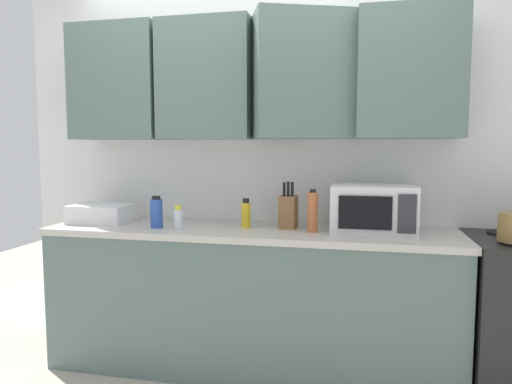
# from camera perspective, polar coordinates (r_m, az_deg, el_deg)

# --- Properties ---
(wall_back_with_cabinets) EXTENTS (3.39, 0.52, 2.60)m
(wall_back_with_cabinets) POSITION_cam_1_polar(r_m,az_deg,el_deg) (3.08, 0.19, 8.81)
(wall_back_with_cabinets) COLOR white
(wall_back_with_cabinets) RESTS_ON ground_plane
(counter_run) EXTENTS (2.52, 0.63, 0.90)m
(counter_run) POSITION_cam_1_polar(r_m,az_deg,el_deg) (3.01, -0.77, -12.86)
(counter_run) COLOR slate
(counter_run) RESTS_ON ground_plane
(microwave) EXTENTS (0.48, 0.37, 0.28)m
(microwave) POSITION_cam_1_polar(r_m,az_deg,el_deg) (2.82, 14.10, -1.99)
(microwave) COLOR silver
(microwave) RESTS_ON counter_run
(dish_rack) EXTENTS (0.38, 0.30, 0.12)m
(dish_rack) POSITION_cam_1_polar(r_m,az_deg,el_deg) (3.27, -18.18, -2.49)
(dish_rack) COLOR silver
(dish_rack) RESTS_ON counter_run
(knife_block) EXTENTS (0.11, 0.13, 0.29)m
(knife_block) POSITION_cam_1_polar(r_m,az_deg,el_deg) (2.89, 3.95, -2.35)
(knife_block) COLOR brown
(knife_block) RESTS_ON counter_run
(bottle_yellow_mustard) EXTENTS (0.06, 0.06, 0.18)m
(bottle_yellow_mustard) POSITION_cam_1_polar(r_m,az_deg,el_deg) (2.90, -1.24, -2.70)
(bottle_yellow_mustard) COLOR gold
(bottle_yellow_mustard) RESTS_ON counter_run
(bottle_clear_tall) EXTENTS (0.05, 0.05, 0.15)m
(bottle_clear_tall) POSITION_cam_1_polar(r_m,az_deg,el_deg) (2.86, -9.45, -3.21)
(bottle_clear_tall) COLOR silver
(bottle_clear_tall) RESTS_ON counter_run
(bottle_blue_cleaner) EXTENTS (0.08, 0.08, 0.20)m
(bottle_blue_cleaner) POSITION_cam_1_polar(r_m,az_deg,el_deg) (2.97, -12.03, -2.48)
(bottle_blue_cleaner) COLOR #2D56B7
(bottle_blue_cleaner) RESTS_ON counter_run
(bottle_spice_jar) EXTENTS (0.06, 0.06, 0.25)m
(bottle_spice_jar) POSITION_cam_1_polar(r_m,az_deg,el_deg) (2.77, 6.91, -2.41)
(bottle_spice_jar) COLOR #BC6638
(bottle_spice_jar) RESTS_ON counter_run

